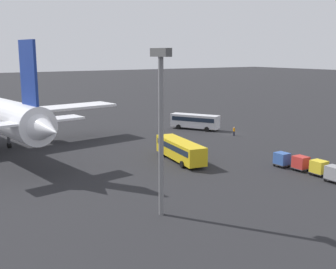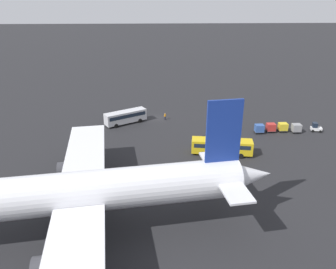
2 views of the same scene
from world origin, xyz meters
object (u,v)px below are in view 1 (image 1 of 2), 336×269
(shuttle_bus_near, at_px, (195,121))
(cargo_cart_blue, at_px, (282,159))
(cargo_cart_yellow, at_px, (319,167))
(cargo_cart_red, at_px, (301,163))
(worker_person, at_px, (234,131))
(cargo_cart_grey, at_px, (334,173))
(shuttle_bus_far, at_px, (180,149))

(shuttle_bus_near, xyz_separation_m, cargo_cart_blue, (-30.73, 7.49, -0.71))
(cargo_cart_yellow, bearing_deg, cargo_cart_red, 2.91)
(shuttle_bus_near, height_order, worker_person, shuttle_bus_near)
(worker_person, bearing_deg, cargo_cart_yellow, 161.19)
(worker_person, bearing_deg, cargo_cart_red, 158.83)
(cargo_cart_grey, xyz_separation_m, cargo_cart_red, (5.70, -0.58, 0.00))
(worker_person, distance_m, cargo_cart_blue, 23.24)
(worker_person, relative_size, cargo_cart_yellow, 0.84)
(worker_person, xyz_separation_m, cargo_cart_blue, (-21.06, 9.81, 0.32))
(shuttle_bus_far, distance_m, cargo_cart_grey, 21.68)
(worker_person, distance_m, cargo_cart_grey, 31.21)
(cargo_cart_red, bearing_deg, shuttle_bus_far, 38.51)
(worker_person, relative_size, cargo_cart_red, 0.84)
(cargo_cart_red, xyz_separation_m, cargo_cart_blue, (2.85, 0.55, 0.00))
(cargo_cart_red, distance_m, cargo_cart_blue, 2.90)
(cargo_cart_grey, height_order, cargo_cart_red, same)
(shuttle_bus_far, bearing_deg, cargo_cart_red, -132.51)
(cargo_cart_yellow, relative_size, cargo_cart_blue, 1.00)
(shuttle_bus_near, relative_size, cargo_cart_blue, 4.96)
(shuttle_bus_far, relative_size, cargo_cart_yellow, 5.86)
(shuttle_bus_far, bearing_deg, cargo_cart_grey, -143.16)
(shuttle_bus_near, relative_size, worker_person, 5.88)
(shuttle_bus_far, distance_m, cargo_cart_red, 17.22)
(shuttle_bus_near, bearing_deg, cargo_cart_blue, 135.75)
(cargo_cart_blue, bearing_deg, shuttle_bus_near, -13.70)
(cargo_cart_grey, distance_m, cargo_cart_yellow, 2.94)
(shuttle_bus_near, bearing_deg, cargo_cart_grey, 138.61)
(cargo_cart_grey, bearing_deg, cargo_cart_red, -5.86)
(shuttle_bus_near, height_order, cargo_cart_grey, shuttle_bus_near)
(cargo_cart_yellow, bearing_deg, cargo_cart_blue, 6.98)
(cargo_cart_grey, relative_size, cargo_cart_red, 1.00)
(shuttle_bus_near, xyz_separation_m, shuttle_bus_far, (-20.12, 17.65, -0.05))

